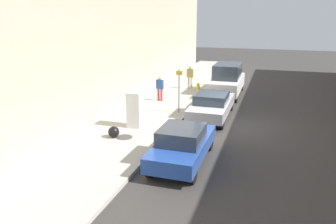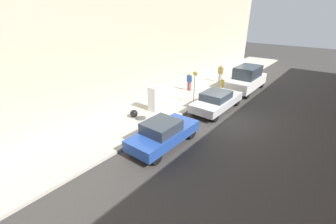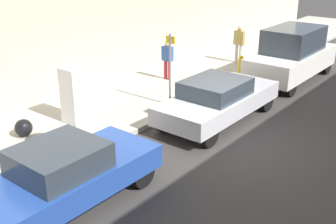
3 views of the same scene
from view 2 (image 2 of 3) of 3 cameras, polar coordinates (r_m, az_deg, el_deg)
ground_plane at (r=15.08m, az=14.27°, el=-1.73°), size 80.00×80.00×0.00m
sidewalk_slab at (r=17.14m, az=0.71°, el=2.54°), size 4.07×44.00×0.16m
building_facade_near at (r=18.02m, az=-7.56°, el=21.07°), size 2.12×39.60×10.96m
discarded_refrigerator at (r=15.21m, az=-3.44°, el=3.36°), size 0.67×0.68×1.70m
manhole_cover at (r=14.47m, az=-7.01°, el=-1.55°), size 0.70×0.70×0.02m
street_sign_post at (r=16.48m, az=6.73°, el=6.74°), size 0.36×0.07×2.40m
fire_hydrant at (r=20.81m, az=13.63°, el=7.14°), size 0.22×0.22×0.74m
trash_bag at (r=14.59m, az=-8.66°, el=-0.39°), size 0.50×0.50×0.50m
pedestrian_walking_far at (r=19.33m, az=5.44°, el=7.92°), size 0.44×0.22×1.53m
pedestrian_standing_near at (r=22.28m, az=13.23°, el=9.84°), size 0.48×0.22×1.66m
parked_hatchback_blue at (r=11.51m, az=-1.21°, el=-5.38°), size 1.72×4.09×1.43m
parked_sedan_silver at (r=16.02m, az=12.28°, el=2.86°), size 1.83×4.61×1.40m
parked_van_white at (r=20.77m, az=19.37°, el=7.94°), size 1.91×4.88×2.15m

